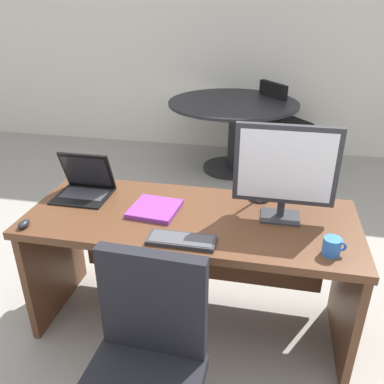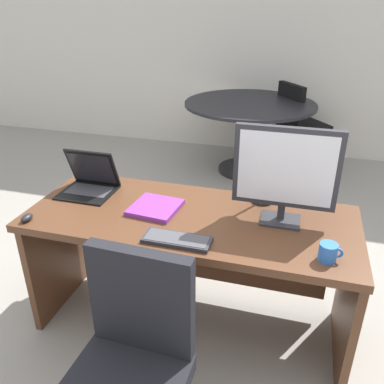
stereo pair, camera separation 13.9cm
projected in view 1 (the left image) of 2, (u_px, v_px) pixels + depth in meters
ground at (223, 207)px, 3.75m from camera, size 12.00×12.00×0.00m
back_wall at (247, 33)px, 4.66m from camera, size 10.00×0.10×2.80m
desk at (192, 243)px, 2.23m from camera, size 1.73×0.71×0.74m
monitor at (285, 168)px, 1.95m from camera, size 0.51×0.16×0.50m
laptop at (85, 182)px, 2.31m from camera, size 0.30×0.27×0.25m
keyboard at (181, 240)px, 1.87m from camera, size 0.32×0.12×0.02m
mouse at (24, 224)px, 1.99m from camera, size 0.04×0.08×0.04m
desk_lamp at (263, 150)px, 2.12m from camera, size 0.12×0.14×0.41m
book at (155, 209)px, 2.14m from camera, size 0.27×0.27×0.02m
coffee_mug at (332, 246)px, 1.77m from camera, size 0.10×0.08×0.08m
meeting_table at (233, 119)px, 4.32m from camera, size 1.39×1.39×0.78m
meeting_chair_near at (280, 129)px, 4.67m from camera, size 0.65×0.65×0.94m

